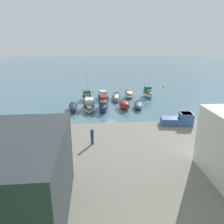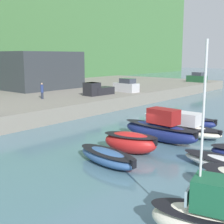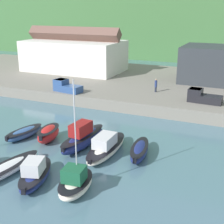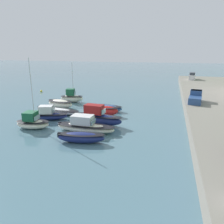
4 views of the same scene
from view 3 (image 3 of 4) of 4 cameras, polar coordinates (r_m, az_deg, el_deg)
name	(u,v)px [view 3 (image 3 of 4)]	position (r m, az deg, el deg)	size (l,w,h in m)	color
ground_plane	(79,141)	(36.64, -6.03, -5.23)	(320.00, 320.00, 0.00)	slate
quay_promenade	(149,84)	(60.00, 6.74, 5.09)	(99.40, 31.23, 1.77)	gray
harbor_clubhouse	(74,55)	(68.19, -6.95, 10.39)	(20.88, 11.53, 9.25)	silver
yacht_club_building	(218,65)	(59.98, 18.89, 8.21)	(12.84, 9.91, 6.42)	#2D3338
moored_boat_0	(24,133)	(38.53, -15.76, -3.71)	(2.67, 5.66, 1.07)	#33568E
moored_boat_1	(48,134)	(36.86, -11.55, -3.89)	(2.87, 4.72, 1.67)	red
moored_boat_2	(83,138)	(34.56, -5.37, -4.73)	(2.69, 7.90, 2.95)	navy
moored_boat_3	(106,147)	(32.95, -1.09, -6.42)	(2.37, 8.09, 2.25)	white
moored_boat_4	(139,151)	(32.60, 5.03, -7.06)	(2.54, 5.89, 1.23)	navy
moored_boat_7	(4,170)	(30.86, -19.13, -9.99)	(3.10, 8.62, 0.92)	silver
moored_boat_8	(35,174)	(28.86, -13.87, -10.89)	(3.83, 6.32, 2.20)	navy
moored_boat_9	(75,182)	(26.79, -6.70, -12.68)	(2.92, 4.91, 9.57)	white
pickup_truck_0	(202,97)	(46.58, 16.13, 2.72)	(4.83, 2.22, 1.90)	black
pickup_truck_1	(66,86)	(51.23, -8.45, 4.66)	(4.95, 2.59, 1.90)	#2D4C84
person_on_quay	(156,85)	(50.71, 8.02, 4.86)	(0.40, 0.40, 2.14)	#232838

